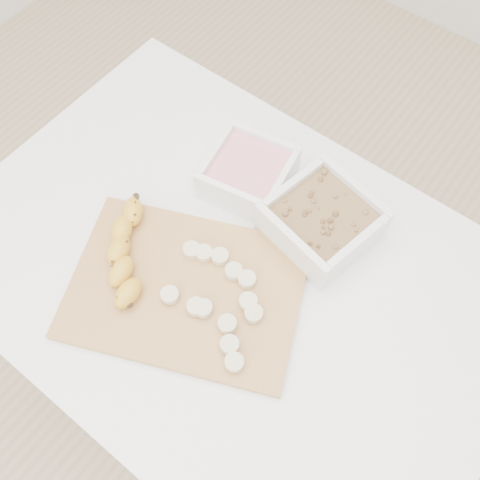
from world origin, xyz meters
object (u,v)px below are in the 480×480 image
Objects in this scene: bowl_yogurt at (248,172)px; bowl_granola at (322,221)px; table at (231,289)px; banana at (126,253)px; cutting_board at (186,289)px.

bowl_granola is at bearing -2.22° from bowl_yogurt.
table is 0.22m from bowl_granola.
bowl_granola is 0.96× the size of banana.
table is at bearing 67.85° from cutting_board.
bowl_granola is at bearing 19.01° from banana.
table is 5.02× the size of bowl_granola.
bowl_granola reaches higher than bowl_yogurt.
table is 0.22m from banana.
banana is (-0.12, -0.02, 0.03)m from cutting_board.
bowl_yogurt is at bearing 116.98° from table.
cutting_board is 0.12m from banana.
table is 0.23m from bowl_yogurt.
bowl_granola reaches higher than banana.
table is 5.75× the size of bowl_yogurt.
cutting_board is at bearing -116.36° from bowl_granola.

